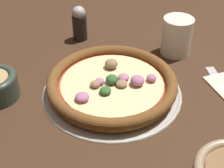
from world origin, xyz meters
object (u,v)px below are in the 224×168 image
(pizza, at_px, (112,83))
(fork, at_px, (221,85))
(drinking_cup, at_px, (177,36))
(pepper_shaker, at_px, (79,23))
(pizza_tray, at_px, (112,90))

(pizza, distance_m, fork, 0.26)
(pizza, height_order, fork, pizza)
(pizza, height_order, drinking_cup, drinking_cup)
(pizza, bearing_deg, fork, 51.66)
(pizza, distance_m, pepper_shaker, 0.27)
(drinking_cup, xyz_separation_m, pepper_shaker, (-0.24, -0.14, -0.00))
(drinking_cup, relative_size, fork, 0.66)
(pizza, relative_size, pepper_shaker, 2.95)
(drinking_cup, distance_m, fork, 0.18)
(fork, height_order, pepper_shaker, pepper_shaker)
(pizza, xyz_separation_m, drinking_cup, (-0.01, 0.24, 0.03))
(pizza_tray, relative_size, fork, 2.10)
(pizza, bearing_deg, pepper_shaker, 157.38)
(drinking_cup, bearing_deg, pepper_shaker, -149.29)
(pepper_shaker, bearing_deg, pizza_tray, -22.67)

